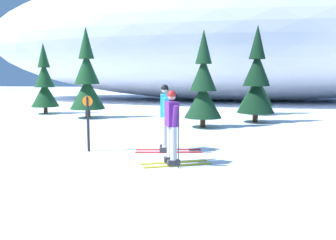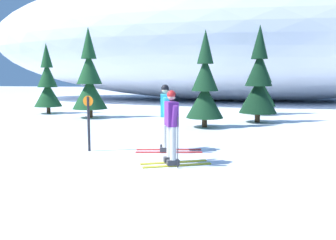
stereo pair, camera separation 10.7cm
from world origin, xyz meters
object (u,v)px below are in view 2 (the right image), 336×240
skier_cyan_jacket (165,116)px  trail_marker_post (89,120)px  pine_tree_center (205,87)px  pine_tree_center_right (259,82)px  skier_purple_jacket (172,126)px  pine_tree_far_left (47,84)px  pine_tree_far_right (260,79)px  pine_tree_center_left (89,80)px

skier_cyan_jacket → trail_marker_post: skier_cyan_jacket is taller
skier_cyan_jacket → pine_tree_center: bearing=82.0°
pine_tree_center → pine_tree_center_right: pine_tree_center_right is taller
skier_purple_jacket → pine_tree_center: size_ratio=0.44×
pine_tree_far_left → pine_tree_far_right: 11.57m
pine_tree_center_right → skier_purple_jacket: bearing=-106.8°
skier_cyan_jacket → trail_marker_post: bearing=-170.6°
pine_tree_center_left → pine_tree_center: size_ratio=1.15×
pine_tree_center_right → pine_tree_center_left: bearing=177.5°
skier_cyan_jacket → pine_tree_far_left: size_ratio=0.48×
pine_tree_center → pine_tree_far_right: 6.02m
skier_cyan_jacket → pine_tree_center: pine_tree_center is taller
skier_cyan_jacket → pine_tree_center_left: pine_tree_center_left is taller
skier_cyan_jacket → pine_tree_center: size_ratio=0.47×
pine_tree_center → trail_marker_post: 5.84m
pine_tree_center_left → pine_tree_center: bearing=-21.6°
skier_cyan_jacket → trail_marker_post: (-2.05, -0.34, -0.10)m
skier_cyan_jacket → trail_marker_post: size_ratio=1.21×
skier_purple_jacket → trail_marker_post: bearing=157.1°
skier_purple_jacket → pine_tree_center: bearing=87.6°
skier_purple_jacket → pine_tree_center_left: pine_tree_center_left is taller
pine_tree_center → trail_marker_post: size_ratio=2.56×
pine_tree_center_right → pine_tree_far_right: bearing=85.1°
pine_tree_center_left → pine_tree_far_left: bearing=154.3°
skier_cyan_jacket → pine_tree_far_left: 11.94m
pine_tree_center_right → pine_tree_far_right: pine_tree_far_right is taller
pine_tree_center_left → pine_tree_center_right: 8.06m
skier_cyan_jacket → skier_purple_jacket: (0.42, -1.38, -0.06)m
skier_purple_jacket → pine_tree_center_left: size_ratio=0.39×
skier_cyan_jacket → pine_tree_center_left: (-5.18, 7.09, 0.90)m
skier_purple_jacket → pine_tree_center_right: bearing=73.2°
pine_tree_center_right → pine_tree_far_left: bearing=170.6°
skier_cyan_jacket → pine_tree_far_right: pine_tree_far_right is taller
pine_tree_center_left → pine_tree_far_right: size_ratio=0.97×
pine_tree_center_left → trail_marker_post: pine_tree_center_left is taller
pine_tree_center_right → trail_marker_post: pine_tree_center_right is taller
skier_cyan_jacket → pine_tree_center: (0.67, 4.77, 0.66)m
pine_tree_center_left → pine_tree_center: (5.86, -2.32, -0.24)m
pine_tree_center_right → trail_marker_post: (-4.92, -7.07, -0.93)m
pine_tree_center_left → trail_marker_post: size_ratio=2.93×
trail_marker_post → skier_cyan_jacket: bearing=9.4°
pine_tree_far_left → pine_tree_center: (8.95, -3.81, 0.00)m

